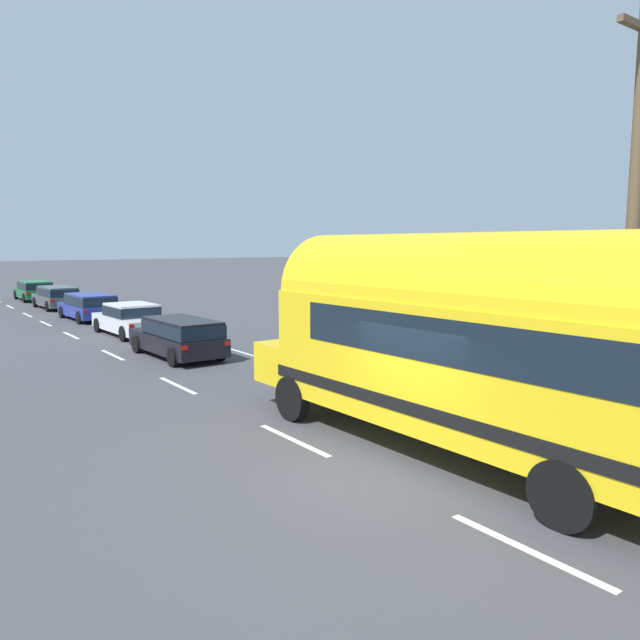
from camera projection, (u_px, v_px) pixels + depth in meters
ground_plane at (375, 478)px, 10.03m from camera, size 300.00×300.00×0.00m
lane_markings at (195, 350)px, 22.18m from camera, size 4.09×80.00×0.01m
utility_pole at (633, 216)px, 10.95m from camera, size 1.80×0.24×8.50m
painted_bus at (483, 337)px, 10.46m from camera, size 2.74×11.04×4.12m
car_lead at (180, 335)px, 20.61m from camera, size 1.96×4.60×1.37m
car_second at (131, 318)px, 25.82m from camera, size 2.11×4.73×1.37m
car_third at (89, 305)px, 30.88m from camera, size 2.09×4.60×1.37m
car_fourth at (57, 296)px, 36.29m from camera, size 1.98×4.63×1.37m
car_fifth at (34, 289)px, 41.67m from camera, size 2.00×4.69×1.37m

